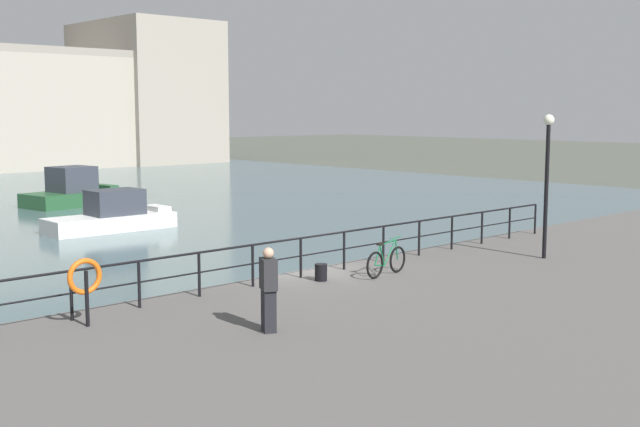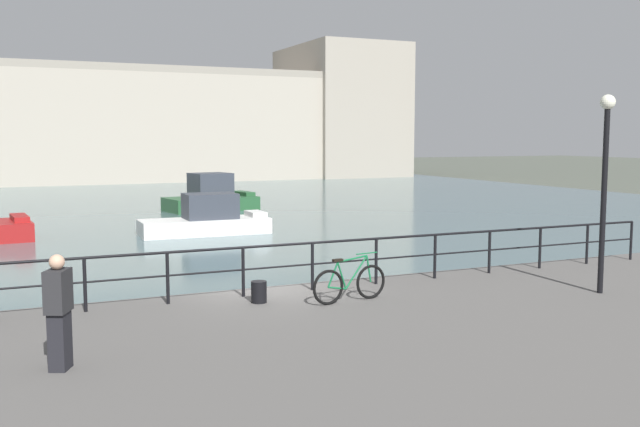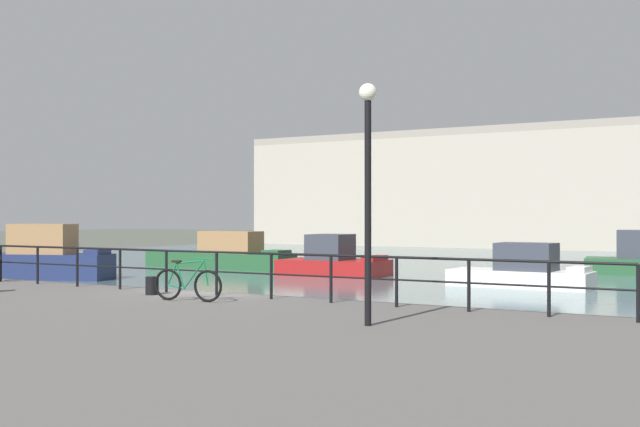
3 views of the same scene
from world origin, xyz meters
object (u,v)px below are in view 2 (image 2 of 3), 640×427
(standing_person, at_px, (59,311))
(moored_red_daysailer, at_px, (211,197))
(moored_small_launch, at_px, (207,219))
(parked_bicycle, at_px, (350,283))
(mooring_bollard, at_px, (259,292))
(harbor_building, at_px, (115,125))
(quay_lamp_post, at_px, (605,166))

(standing_person, bearing_deg, moored_red_daysailer, 96.43)
(standing_person, bearing_deg, moored_small_launch, 95.08)
(moored_red_daysailer, height_order, moored_small_launch, moored_red_daysailer)
(parked_bicycle, distance_m, standing_person, 6.14)
(moored_small_launch, distance_m, parked_bicycle, 18.99)
(mooring_bollard, distance_m, standing_person, 4.95)
(moored_red_daysailer, relative_size, moored_small_launch, 0.97)
(moored_red_daysailer, relative_size, mooring_bollard, 12.91)
(harbor_building, relative_size, moored_small_launch, 12.53)
(harbor_building, distance_m, standing_person, 65.85)
(moored_small_launch, xyz_separation_m, standing_person, (-7.94, -20.95, 1.24))
(moored_small_launch, relative_size, parked_bicycle, 3.32)
(parked_bicycle, bearing_deg, moored_small_launch, 75.74)
(moored_red_daysailer, distance_m, standing_person, 33.17)
(harbor_building, bearing_deg, moored_small_launch, -93.29)
(moored_small_launch, bearing_deg, quay_lamp_post, -80.13)
(quay_lamp_post, distance_m, standing_person, 11.24)
(harbor_building, distance_m, quay_lamp_post, 64.32)
(harbor_building, height_order, parked_bicycle, harbor_building)
(moored_red_daysailer, height_order, mooring_bollard, moored_red_daysailer)
(harbor_building, height_order, mooring_bollard, harbor_building)
(moored_red_daysailer, distance_m, quay_lamp_post, 30.79)
(moored_red_daysailer, bearing_deg, quay_lamp_post, -98.89)
(moored_small_launch, bearing_deg, parked_bicycle, -95.50)
(moored_small_launch, distance_m, mooring_bollard, 18.56)
(harbor_building, bearing_deg, moored_red_daysailer, -89.06)
(parked_bicycle, height_order, standing_person, standing_person)
(harbor_building, relative_size, parked_bicycle, 41.64)
(harbor_building, height_order, quay_lamp_post, harbor_building)
(moored_red_daysailer, height_order, standing_person, standing_person)
(harbor_building, xyz_separation_m, mooring_bollard, (-6.43, -62.10, -4.40))
(moored_small_launch, distance_m, quay_lamp_post, 20.80)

